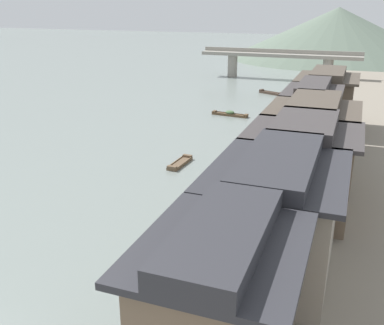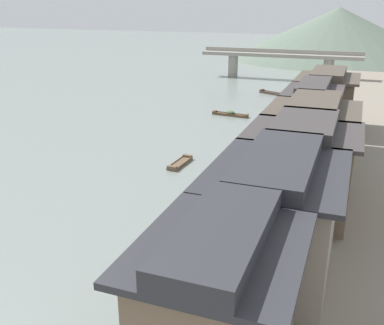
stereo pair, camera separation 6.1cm
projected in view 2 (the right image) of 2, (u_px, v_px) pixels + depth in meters
The scene contains 18 objects.
riverbank_right at pixel (376, 164), 38.00m from camera, with size 18.00×110.00×0.75m, color gray.
boat_moored_nearest at pixel (230, 114), 55.62m from camera, with size 4.73×1.46×0.66m.
boat_moored_second at pixel (180, 163), 38.81m from camera, with size 1.11×3.58×0.41m.
boat_moored_third at pixel (294, 102), 63.04m from camera, with size 1.55×4.41×0.36m.
boat_moored_far at pixel (186, 243), 25.78m from camera, with size 1.64×3.68×0.64m.
boat_midriver_drifting at pixel (239, 172), 36.87m from camera, with size 1.63×4.61×0.40m.
boat_midriver_upstream at pixel (271, 93), 68.82m from camera, with size 3.97×2.52×0.51m.
house_waterfront_nearest at pixel (219, 307), 14.88m from camera, with size 5.54×6.51×6.14m.
house_waterfront_second at pixel (275, 215), 21.29m from camera, with size 6.50×8.20×6.14m.
house_waterfront_tall at pixel (301, 168), 27.38m from camera, with size 7.06×6.43×6.14m.
house_waterfront_narrow at pixel (311, 140), 33.03m from camera, with size 6.84×7.30×6.14m.
house_waterfront_far at pixel (311, 117), 39.54m from camera, with size 5.22×7.57×6.14m.
house_waterfront_end at pixel (326, 100), 46.54m from camera, with size 6.46×7.84×6.14m.
mooring_post_dock_near at pixel (167, 309), 18.74m from camera, with size 0.20×0.20×0.86m, color #473828.
mooring_post_dock_mid at pixel (222, 225), 25.69m from camera, with size 0.20×0.20×0.99m, color #473828.
mooring_post_dock_far at pixel (252, 180), 32.28m from camera, with size 0.20×0.20×0.94m, color #473828.
stone_bridge at pixel (279, 60), 80.98m from camera, with size 29.08×2.40×5.36m.
hill_far_west at pixel (338, 33), 111.33m from camera, with size 53.52×53.52×12.42m, color #5B6B5B.
Camera 2 is at (14.12, -8.99, 13.37)m, focal length 41.49 mm.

